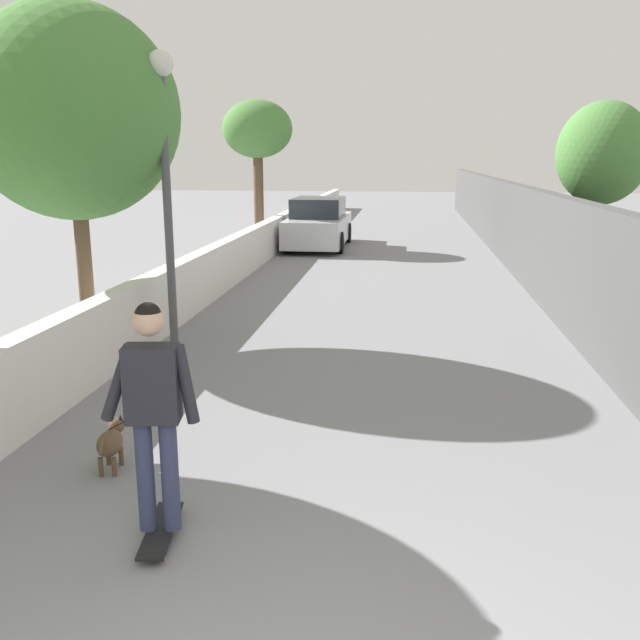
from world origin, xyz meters
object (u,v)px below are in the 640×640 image
Objects in this scene: tree_left_near at (72,113)px; dog at (111,441)px; lamp_post at (165,150)px; car_near at (319,224)px; tree_right_distant at (603,154)px; skateboard at (161,530)px; tree_left_mid at (257,131)px; person_skateboarder at (153,400)px.

dog is at bearing -152.27° from tree_left_near.
lamp_post reaches higher than dog.
car_near is at bearing 0.44° from dog.
tree_left_near reaches higher than lamp_post.
lamp_post is at bearing -98.52° from tree_left_near.
tree_right_distant is 0.89× the size of car_near.
skateboard is 0.60× the size of dog.
skateboard is (-4.91, -1.57, -2.81)m from lamp_post.
lamp_post is (-11.71, -1.24, -0.65)m from tree_left_mid.
tree_left_mid is 5.44× the size of skateboard.
car_near is (6.23, 6.70, -2.12)m from tree_right_distant.
tree_right_distant reaches higher than skateboard.
lamp_post is 0.95× the size of car_near.
person_skateboarder is (-4.91, -1.57, -1.77)m from lamp_post.
person_skateboarder is at bearing -149.80° from tree_left_near.
tree_left_near reaches higher than dog.
skateboard is 1.04m from person_skateboarder.
lamp_post is at bearing 17.79° from skateboard.
skateboard is at bearing -162.21° from lamp_post.
skateboard is (-5.12, -2.98, -3.32)m from tree_left_near.
tree_right_distant reaches higher than dog.
tree_left_mid reaches higher than person_skateboarder.
tree_left_mid reaches higher than dog.
tree_left_mid is 3.27× the size of dog.
car_near reaches higher than skateboard.
tree_right_distant is at bearing -28.33° from skateboard.
dog is 15.78m from car_near.
skateboard is at bearing -170.39° from tree_left_mid.
car_near is (11.73, -2.00, -2.67)m from tree_left_near.
person_skateboarder is 16.88m from car_near.
person_skateboarder reaches higher than car_near.
tree_right_distant is (5.50, -8.70, -0.55)m from tree_left_near.
tree_right_distant is 12.38m from skateboard.
lamp_post is 2.41× the size of person_skateboarder.
person_skateboarder is (-5.12, -2.98, -2.29)m from tree_left_near.
person_skateboarder is at bearing -141.56° from dog.
tree_left_near is at bearing 27.73° from dog.
lamp_post is 3.07× the size of dog.
tree_left_near reaches higher than person_skateboarder.
person_skateboarder is 1.27× the size of dog.
tree_right_distant reaches higher than person_skateboarder.
lamp_post is at bearing -173.96° from tree_left_mid.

